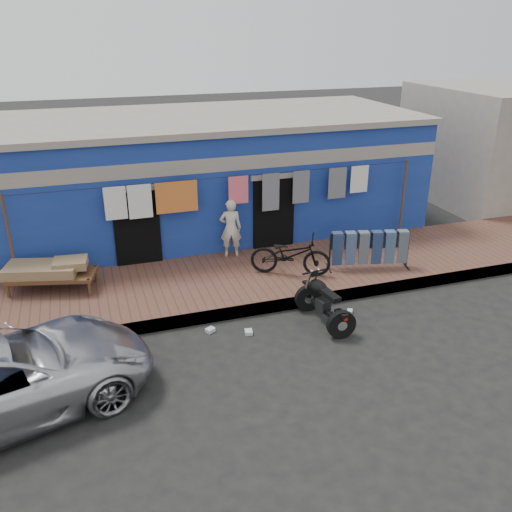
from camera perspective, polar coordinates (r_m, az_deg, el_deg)
The scene contains 14 objects.
ground at distance 10.40m, azimuth 3.52°, elevation -10.01°, with size 80.00×80.00×0.00m, color black.
sidewalk at distance 12.80m, azimuth -1.41°, elevation -2.53°, with size 28.00×3.00×0.25m, color brown.
curb at distance 11.58m, azimuth 0.70°, elevation -5.50°, with size 28.00×0.10×0.25m, color gray.
building at distance 15.90m, azimuth -5.72°, elevation 8.56°, with size 12.20×5.20×3.36m.
neighbor_right at distance 21.11m, azimuth 25.33°, elevation 10.75°, with size 6.00×5.00×3.80m, color #9E9384.
clothesline at distance 13.36m, azimuth -2.17°, elevation 6.32°, with size 10.06×0.06×2.10m.
seated_person at distance 13.54m, azimuth -2.68°, elevation 2.94°, with size 0.54×0.36×1.49m, color beige.
bicycle at distance 12.60m, azimuth 3.66°, elevation 0.60°, with size 0.66×1.86×1.20m, color black.
motorcycle at distance 11.12m, azimuth 7.23°, elevation -4.77°, with size 0.76×1.62×1.01m, color black, non-canonical shape.
charpoy at distance 12.76m, azimuth -20.64°, elevation -1.97°, with size 2.13×1.40×0.66m, color brown, non-canonical shape.
jeans_rack at distance 13.22m, azimuth 11.82°, elevation 0.70°, with size 2.04×0.86×0.96m, color black, non-canonical shape.
litter_a at distance 11.00m, azimuth -4.84°, elevation -7.77°, with size 0.17×0.14×0.08m, color silver.
litter_b at distance 11.80m, azimuth 9.85°, elevation -5.77°, with size 0.14×0.11×0.07m, color silver.
litter_c at distance 10.91m, azimuth -0.78°, elevation -8.00°, with size 0.18×0.14×0.07m, color silver.
Camera 1 is at (-3.32, -8.03, 5.71)m, focal length 38.00 mm.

